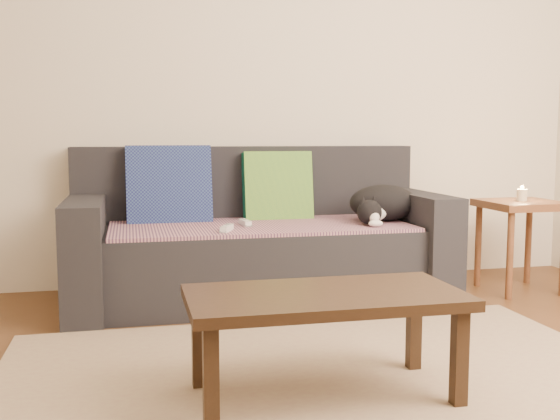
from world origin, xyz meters
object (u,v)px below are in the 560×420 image
at_px(sofa, 257,244).
at_px(side_table, 521,217).
at_px(wii_remote_b, 227,228).
at_px(wii_remote_a, 245,223).
at_px(cat, 382,204).
at_px(coffee_table, 325,306).

relative_size(sofa, side_table, 3.83).
bearing_deg(wii_remote_b, wii_remote_a, -10.32).
relative_size(sofa, wii_remote_a, 14.00).
bearing_deg(wii_remote_a, cat, -96.08).
bearing_deg(wii_remote_b, sofa, -12.06).
distance_m(sofa, side_table, 1.59).
xyz_separation_m(sofa, wii_remote_a, (-0.09, -0.12, 0.15)).
bearing_deg(side_table, coffee_table, -141.13).
bearing_deg(side_table, wii_remote_b, -176.46).
relative_size(wii_remote_b, coffee_table, 0.15).
bearing_deg(cat, sofa, 156.81).
bearing_deg(wii_remote_b, cat, -55.50).
distance_m(sofa, cat, 0.77).
relative_size(sofa, coffee_table, 2.16).
xyz_separation_m(cat, side_table, (0.85, -0.08, -0.09)).
height_order(cat, coffee_table, cat).
bearing_deg(side_table, sofa, 172.57).
distance_m(wii_remote_a, coffee_table, 1.40).
relative_size(sofa, wii_remote_b, 14.00).
distance_m(sofa, coffee_table, 1.51).
distance_m(wii_remote_b, side_table, 1.80).
distance_m(cat, wii_remote_a, 0.81).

